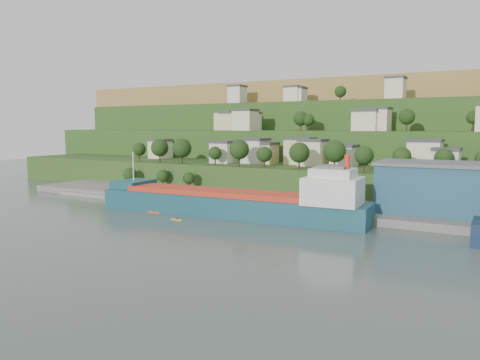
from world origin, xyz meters
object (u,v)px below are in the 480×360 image
Objects in this scene: warehouse at (441,187)px; caravan at (125,189)px; cargo_ship_near at (236,205)px; kayak_orange at (154,212)px.

caravan is at bearing -176.04° from warehouse.
kayak_orange is (-22.12, -6.98, -2.83)m from cargo_ship_near.
cargo_ship_near is 2.40× the size of warehouse.
warehouse is at bearing 20.37° from cargo_ship_near.
caravan is (-97.78, -10.05, -5.77)m from warehouse.
cargo_ship_near is at bearing 11.45° from kayak_orange.
cargo_ship_near is 23.37m from kayak_orange.
caravan is at bearing 141.00° from kayak_orange.
warehouse is 8.69× the size of kayak_orange.
caravan is 33.21m from kayak_orange.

